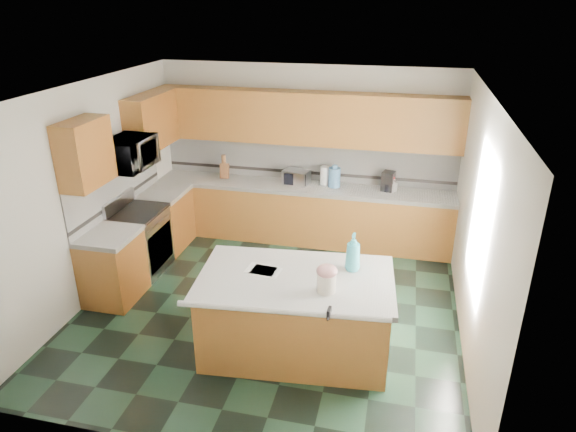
% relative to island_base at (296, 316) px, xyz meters
% --- Properties ---
extents(floor, '(4.60, 4.60, 0.00)m').
position_rel_island_base_xyz_m(floor, '(-0.49, 0.74, -0.43)').
color(floor, black).
rests_on(floor, ground).
extents(ceiling, '(4.60, 4.60, 0.00)m').
position_rel_island_base_xyz_m(ceiling, '(-0.49, 0.74, 2.27)').
color(ceiling, white).
rests_on(ceiling, ground).
extents(wall_back, '(4.60, 0.04, 2.70)m').
position_rel_island_base_xyz_m(wall_back, '(-0.49, 3.06, 0.92)').
color(wall_back, white).
rests_on(wall_back, ground).
extents(wall_front, '(4.60, 0.04, 2.70)m').
position_rel_island_base_xyz_m(wall_front, '(-0.49, -1.58, 0.92)').
color(wall_front, white).
rests_on(wall_front, ground).
extents(wall_left, '(0.04, 4.60, 2.70)m').
position_rel_island_base_xyz_m(wall_left, '(-2.81, 0.74, 0.92)').
color(wall_left, white).
rests_on(wall_left, ground).
extents(wall_right, '(0.04, 4.60, 2.70)m').
position_rel_island_base_xyz_m(wall_right, '(1.83, 0.74, 0.92)').
color(wall_right, white).
rests_on(wall_right, ground).
extents(back_base_cab, '(4.60, 0.60, 0.86)m').
position_rel_island_base_xyz_m(back_base_cab, '(-0.49, 2.74, 0.00)').
color(back_base_cab, '#60310F').
rests_on(back_base_cab, ground).
extents(back_countertop, '(4.60, 0.64, 0.06)m').
position_rel_island_base_xyz_m(back_countertop, '(-0.49, 2.74, 0.46)').
color(back_countertop, white).
rests_on(back_countertop, back_base_cab).
extents(back_upper_cab, '(4.60, 0.33, 0.78)m').
position_rel_island_base_xyz_m(back_upper_cab, '(-0.49, 2.88, 1.51)').
color(back_upper_cab, '#60310F').
rests_on(back_upper_cab, wall_back).
extents(back_backsplash, '(4.60, 0.02, 0.63)m').
position_rel_island_base_xyz_m(back_backsplash, '(-0.49, 3.03, 0.81)').
color(back_backsplash, silver).
rests_on(back_backsplash, back_countertop).
extents(back_accent_band, '(4.60, 0.01, 0.05)m').
position_rel_island_base_xyz_m(back_accent_band, '(-0.49, 3.02, 0.61)').
color(back_accent_band, black).
rests_on(back_accent_band, back_countertop).
extents(left_base_cab_rear, '(0.60, 0.82, 0.86)m').
position_rel_island_base_xyz_m(left_base_cab_rear, '(-2.49, 2.03, 0.00)').
color(left_base_cab_rear, '#60310F').
rests_on(left_base_cab_rear, ground).
extents(left_counter_rear, '(0.64, 0.82, 0.06)m').
position_rel_island_base_xyz_m(left_counter_rear, '(-2.49, 2.03, 0.46)').
color(left_counter_rear, white).
rests_on(left_counter_rear, left_base_cab_rear).
extents(left_base_cab_front, '(0.60, 0.72, 0.86)m').
position_rel_island_base_xyz_m(left_base_cab_front, '(-2.49, 0.50, 0.00)').
color(left_base_cab_front, '#60310F').
rests_on(left_base_cab_front, ground).
extents(left_counter_front, '(0.64, 0.72, 0.06)m').
position_rel_island_base_xyz_m(left_counter_front, '(-2.49, 0.50, 0.46)').
color(left_counter_front, white).
rests_on(left_counter_front, left_base_cab_front).
extents(left_backsplash, '(0.02, 2.30, 0.63)m').
position_rel_island_base_xyz_m(left_backsplash, '(-2.78, 1.29, 0.81)').
color(left_backsplash, silver).
rests_on(left_backsplash, wall_left).
extents(left_accent_band, '(0.01, 2.30, 0.05)m').
position_rel_island_base_xyz_m(left_accent_band, '(-2.77, 1.29, 0.61)').
color(left_accent_band, black).
rests_on(left_accent_band, wall_left).
extents(left_upper_cab_rear, '(0.33, 1.09, 0.78)m').
position_rel_island_base_xyz_m(left_upper_cab_rear, '(-2.62, 2.17, 1.51)').
color(left_upper_cab_rear, '#60310F').
rests_on(left_upper_cab_rear, wall_left).
extents(left_upper_cab_front, '(0.33, 0.72, 0.78)m').
position_rel_island_base_xyz_m(left_upper_cab_front, '(-2.62, 0.50, 1.51)').
color(left_upper_cab_front, '#60310F').
rests_on(left_upper_cab_front, wall_left).
extents(range_body, '(0.60, 0.76, 0.88)m').
position_rel_island_base_xyz_m(range_body, '(-2.49, 1.24, 0.01)').
color(range_body, '#B7B7BC').
rests_on(range_body, ground).
extents(range_oven_door, '(0.02, 0.68, 0.55)m').
position_rel_island_base_xyz_m(range_oven_door, '(-2.20, 1.24, -0.03)').
color(range_oven_door, black).
rests_on(range_oven_door, range_body).
extents(range_cooktop, '(0.62, 0.78, 0.04)m').
position_rel_island_base_xyz_m(range_cooktop, '(-2.49, 1.24, 0.47)').
color(range_cooktop, black).
rests_on(range_cooktop, range_body).
extents(range_handle, '(0.02, 0.66, 0.02)m').
position_rel_island_base_xyz_m(range_handle, '(-2.17, 1.24, 0.35)').
color(range_handle, '#B7B7BC').
rests_on(range_handle, range_body).
extents(range_backguard, '(0.06, 0.76, 0.18)m').
position_rel_island_base_xyz_m(range_backguard, '(-2.75, 1.24, 0.59)').
color(range_backguard, '#B7B7BC').
rests_on(range_backguard, range_body).
extents(microwave, '(0.50, 0.73, 0.41)m').
position_rel_island_base_xyz_m(microwave, '(-2.49, 1.24, 1.30)').
color(microwave, '#B7B7BC').
rests_on(microwave, wall_left).
extents(island_base, '(2.03, 1.28, 0.86)m').
position_rel_island_base_xyz_m(island_base, '(0.00, 0.00, 0.00)').
color(island_base, '#60310F').
rests_on(island_base, ground).
extents(island_top, '(2.14, 1.39, 0.06)m').
position_rel_island_base_xyz_m(island_top, '(0.00, 0.00, 0.46)').
color(island_top, white).
rests_on(island_top, island_base).
extents(island_bullnose, '(2.04, 0.24, 0.06)m').
position_rel_island_base_xyz_m(island_bullnose, '(0.00, -0.60, 0.46)').
color(island_bullnose, white).
rests_on(island_bullnose, island_base).
extents(treat_jar, '(0.20, 0.20, 0.20)m').
position_rel_island_base_xyz_m(treat_jar, '(0.35, -0.20, 0.59)').
color(treat_jar, white).
rests_on(treat_jar, island_top).
extents(treat_jar_lid, '(0.21, 0.21, 0.13)m').
position_rel_island_base_xyz_m(treat_jar_lid, '(0.35, -0.20, 0.72)').
color(treat_jar_lid, '#CF898E').
rests_on(treat_jar_lid, treat_jar).
extents(treat_jar_knob, '(0.07, 0.02, 0.02)m').
position_rel_island_base_xyz_m(treat_jar_knob, '(0.35, -0.20, 0.76)').
color(treat_jar_knob, tan).
rests_on(treat_jar_knob, treat_jar_lid).
extents(treat_jar_knob_end_l, '(0.04, 0.04, 0.04)m').
position_rel_island_base_xyz_m(treat_jar_knob_end_l, '(0.32, -0.20, 0.76)').
color(treat_jar_knob_end_l, tan).
rests_on(treat_jar_knob_end_l, treat_jar_lid).
extents(treat_jar_knob_end_r, '(0.04, 0.04, 0.04)m').
position_rel_island_base_xyz_m(treat_jar_knob_end_r, '(0.39, -0.20, 0.76)').
color(treat_jar_knob_end_r, tan).
rests_on(treat_jar_knob_end_r, treat_jar_lid).
extents(soap_bottle_island, '(0.18, 0.18, 0.43)m').
position_rel_island_base_xyz_m(soap_bottle_island, '(0.56, 0.29, 0.70)').
color(soap_bottle_island, '#3CADBD').
rests_on(soap_bottle_island, island_top).
extents(paper_sheet_a, '(0.34, 0.27, 0.00)m').
position_rel_island_base_xyz_m(paper_sheet_a, '(-0.34, 0.04, 0.49)').
color(paper_sheet_a, white).
rests_on(paper_sheet_a, island_top).
extents(paper_sheet_b, '(0.34, 0.27, 0.00)m').
position_rel_island_base_xyz_m(paper_sheet_b, '(-0.40, 0.07, 0.49)').
color(paper_sheet_b, white).
rests_on(paper_sheet_b, island_top).
extents(clamp_body, '(0.04, 0.10, 0.09)m').
position_rel_island_base_xyz_m(clamp_body, '(0.44, -0.58, 0.50)').
color(clamp_body, black).
rests_on(clamp_body, island_top).
extents(clamp_handle, '(0.02, 0.07, 0.02)m').
position_rel_island_base_xyz_m(clamp_handle, '(0.44, -0.64, 0.48)').
color(clamp_handle, black).
rests_on(clamp_handle, island_top).
extents(knife_block, '(0.16, 0.20, 0.27)m').
position_rel_island_base_xyz_m(knife_block, '(-1.77, 2.79, 0.61)').
color(knife_block, '#472814').
rests_on(knife_block, back_countertop).
extents(utensil_crock, '(0.12, 0.12, 0.15)m').
position_rel_island_base_xyz_m(utensil_crock, '(-1.79, 2.82, 0.57)').
color(utensil_crock, black).
rests_on(utensil_crock, back_countertop).
extents(utensil_bundle, '(0.07, 0.07, 0.22)m').
position_rel_island_base_xyz_m(utensil_bundle, '(-1.79, 2.82, 0.75)').
color(utensil_bundle, '#472814').
rests_on(utensil_bundle, utensil_crock).
extents(toaster_oven, '(0.44, 0.35, 0.22)m').
position_rel_island_base_xyz_m(toaster_oven, '(-0.60, 2.79, 0.60)').
color(toaster_oven, '#B7B7BC').
rests_on(toaster_oven, back_countertop).
extents(toaster_oven_door, '(0.34, 0.01, 0.18)m').
position_rel_island_base_xyz_m(toaster_oven_door, '(-0.60, 2.67, 0.60)').
color(toaster_oven_door, black).
rests_on(toaster_oven_door, toaster_oven).
extents(paper_towel, '(0.13, 0.13, 0.30)m').
position_rel_island_base_xyz_m(paper_towel, '(-0.17, 2.84, 0.64)').
color(paper_towel, white).
rests_on(paper_towel, back_countertop).
extents(paper_towel_base, '(0.20, 0.20, 0.01)m').
position_rel_island_base_xyz_m(paper_towel_base, '(-0.17, 2.84, 0.50)').
color(paper_towel_base, '#B7B7BC').
rests_on(paper_towel_base, back_countertop).
extents(water_jug, '(0.18, 0.18, 0.30)m').
position_rel_island_base_xyz_m(water_jug, '(-0.01, 2.80, 0.64)').
color(water_jug, '#538BC3').
rests_on(water_jug, back_countertop).
extents(water_jug_neck, '(0.09, 0.09, 0.04)m').
position_rel_island_base_xyz_m(water_jug_neck, '(-0.01, 2.80, 0.81)').
color(water_jug_neck, '#538BC3').
rests_on(water_jug_neck, water_jug).
extents(coffee_maker, '(0.21, 0.22, 0.29)m').
position_rel_island_base_xyz_m(coffee_maker, '(0.80, 2.82, 0.64)').
color(coffee_maker, black).
rests_on(coffee_maker, back_countertop).
extents(coffee_carafe, '(0.12, 0.12, 0.12)m').
position_rel_island_base_xyz_m(coffee_carafe, '(0.80, 2.78, 0.55)').
color(coffee_carafe, black).
rests_on(coffee_carafe, back_countertop).
extents(soap_bottle_back, '(0.13, 0.13, 0.20)m').
position_rel_island_base_xyz_m(soap_bottle_back, '(0.88, 2.79, 0.59)').
color(soap_bottle_back, white).
rests_on(soap_bottle_back, back_countertop).
extents(soap_back_cap, '(0.02, 0.02, 0.03)m').
position_rel_island_base_xyz_m(soap_back_cap, '(0.88, 2.79, 0.70)').
color(soap_back_cap, red).
rests_on(soap_back_cap, soap_bottle_back).
extents(window_light_proxy, '(0.02, 1.40, 1.10)m').
position_rel_island_base_xyz_m(window_light_proxy, '(1.80, 0.54, 1.07)').
color(window_light_proxy, white).
rests_on(window_light_proxy, wall_right).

